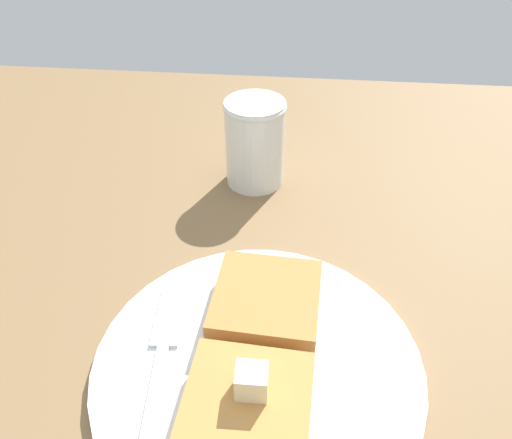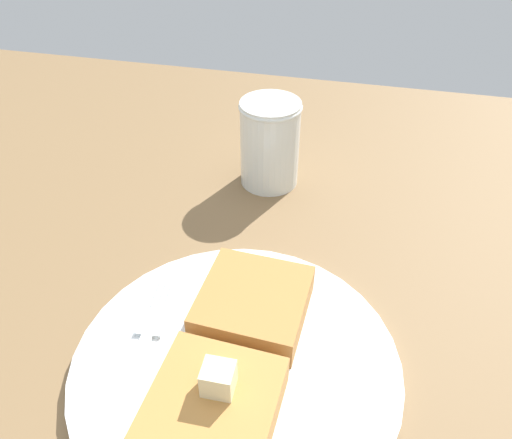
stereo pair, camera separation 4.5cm
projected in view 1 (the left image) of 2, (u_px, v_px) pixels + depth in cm
name	position (u px, v px, depth cm)	size (l,w,h in cm)	color
plate	(258.00, 365.00, 38.14)	(25.08, 25.08, 1.01)	silver
toast_slice_left	(247.00, 410.00, 33.38)	(8.52, 8.42, 2.69)	#B1783A
toast_slice_middle	(266.00, 303.00, 40.61)	(8.52, 8.42, 2.69)	#A97137
butter_pat_primary	(252.00, 381.00, 32.34)	(2.12, 1.91, 2.12)	beige
fork	(161.00, 357.00, 37.95)	(16.06, 2.87, 0.36)	silver
syrup_jar	(255.00, 147.00, 55.48)	(6.80, 6.80, 9.87)	#4A200B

